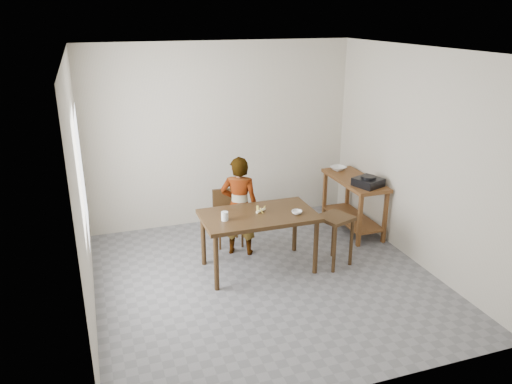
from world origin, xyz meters
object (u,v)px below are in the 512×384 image
object	(u,v)px
dining_table	(259,242)
dining_chair	(228,218)
prep_counter	(353,204)
stool	(334,240)
child	(239,206)

from	to	relation	value
dining_table	dining_chair	size ratio (longest dim) A/B	1.84
prep_counter	dining_chair	size ratio (longest dim) A/B	1.57
dining_chair	stool	size ratio (longest dim) A/B	1.14
dining_table	prep_counter	world-z (taller)	prep_counter
stool	dining_chair	bearing A→B (deg)	137.66
dining_table	prep_counter	bearing A→B (deg)	22.15
dining_table	stool	bearing A→B (deg)	-11.40
child	stool	distance (m)	1.30
prep_counter	stool	xyz separation A→B (m)	(-0.77, -0.89, -0.07)
prep_counter	child	size ratio (longest dim) A/B	0.89
dining_table	stool	world-z (taller)	dining_table
child	stool	world-z (taller)	child
child	dining_chair	xyz separation A→B (m)	(-0.06, 0.32, -0.29)
child	stool	size ratio (longest dim) A/B	2.02
dining_chair	stool	bearing A→B (deg)	-39.33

